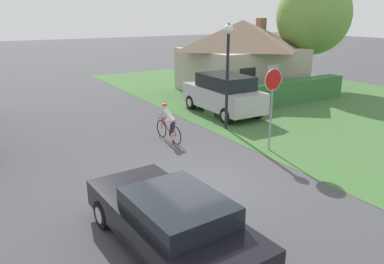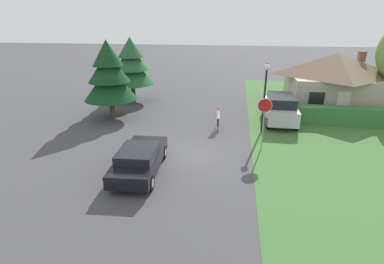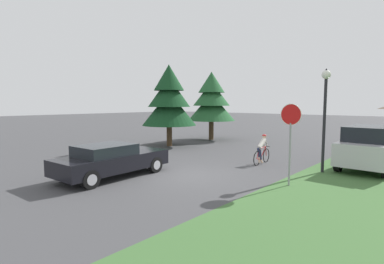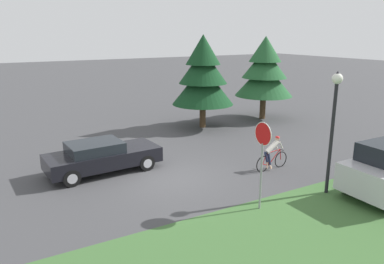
# 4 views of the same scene
# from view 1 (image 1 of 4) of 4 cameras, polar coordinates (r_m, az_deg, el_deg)

# --- Properties ---
(ground_plane) EXTENTS (140.00, 140.00, 0.00)m
(ground_plane) POSITION_cam_1_polar(r_m,az_deg,el_deg) (10.92, 1.13, -8.65)
(ground_plane) COLOR #424244
(grass_verge_right) EXTENTS (16.00, 36.00, 0.01)m
(grass_verge_right) POSITION_cam_1_polar(r_m,az_deg,el_deg) (21.24, 21.83, 3.18)
(grass_verge_right) COLOR #3D6633
(grass_verge_right) RESTS_ON ground
(cottage_house) EXTENTS (7.39, 6.29, 4.55)m
(cottage_house) POSITION_cam_1_polar(r_m,az_deg,el_deg) (24.80, 7.60, 11.62)
(cottage_house) COLOR #B2A893
(cottage_house) RESTS_ON ground
(hedge_row) EXTENTS (9.33, 0.90, 1.27)m
(hedge_row) POSITION_cam_1_polar(r_m,az_deg,el_deg) (21.30, 13.13, 5.77)
(hedge_row) COLOR #387038
(hedge_row) RESTS_ON ground
(sedan_left_lane) EXTENTS (2.14, 4.80, 1.37)m
(sedan_left_lane) POSITION_cam_1_polar(r_m,az_deg,el_deg) (8.03, -3.24, -13.32)
(sedan_left_lane) COLOR black
(sedan_left_lane) RESTS_ON ground
(cyclist) EXTENTS (0.44, 1.82, 1.48)m
(cyclist) POSITION_cam_1_polar(r_m,az_deg,el_deg) (14.75, -3.59, 1.36)
(cyclist) COLOR black
(cyclist) RESTS_ON ground
(parked_suv_right) EXTENTS (2.11, 4.69, 1.99)m
(parked_suv_right) POSITION_cam_1_polar(r_m,az_deg,el_deg) (18.76, 4.81, 5.80)
(parked_suv_right) COLOR #B7B7BC
(parked_suv_right) RESTS_ON ground
(stop_sign) EXTENTS (0.78, 0.07, 3.01)m
(stop_sign) POSITION_cam_1_polar(r_m,az_deg,el_deg) (13.62, 12.15, 5.87)
(stop_sign) COLOR gray
(stop_sign) RESTS_ON ground
(street_lamp) EXTENTS (0.38, 0.38, 4.49)m
(street_lamp) POSITION_cam_1_polar(r_m,az_deg,el_deg) (15.89, 5.48, 11.36)
(street_lamp) COLOR black
(street_lamp) RESTS_ON ground
(deciduous_tree_right) EXTENTS (4.83, 4.83, 7.26)m
(deciduous_tree_right) POSITION_cam_1_polar(r_m,az_deg,el_deg) (26.98, 18.02, 16.53)
(deciduous_tree_right) COLOR #4C3823
(deciduous_tree_right) RESTS_ON ground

